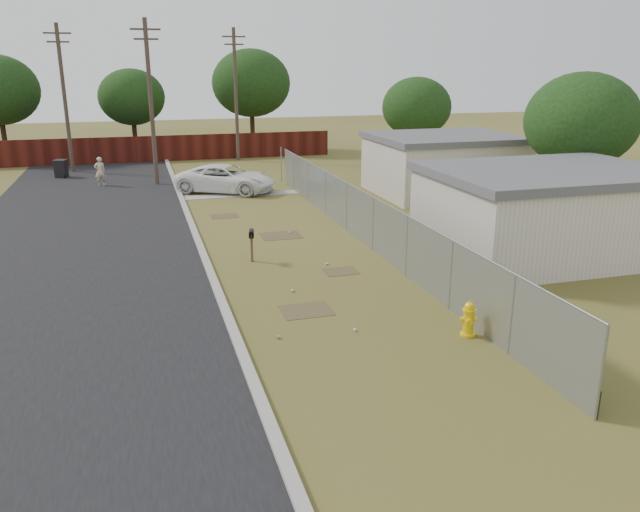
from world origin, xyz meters
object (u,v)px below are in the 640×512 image
object	(u,v)px
mailbox	(251,236)
trash_bin	(61,168)
fire_hydrant	(469,319)
pickup_truck	(226,179)
pedestrian	(100,171)

from	to	relation	value
mailbox	trash_bin	size ratio (longest dim) A/B	1.06
fire_hydrant	pickup_truck	distance (m)	20.58
pedestrian	trash_bin	world-z (taller)	pedestrian
mailbox	fire_hydrant	bearing A→B (deg)	-61.88
mailbox	trash_bin	distance (m)	21.55
pickup_truck	fire_hydrant	bearing A→B (deg)	-141.22
mailbox	trash_bin	xyz separation A→B (m)	(-8.06, 19.99, -0.35)
fire_hydrant	pedestrian	bearing A→B (deg)	111.98
pickup_truck	pedestrian	bearing A→B (deg)	89.40
pickup_truck	pedestrian	size ratio (longest dim) A/B	3.22
fire_hydrant	pedestrian	world-z (taller)	pedestrian
mailbox	pedestrian	size ratio (longest dim) A/B	0.70
mailbox	pedestrian	world-z (taller)	pedestrian
mailbox	pickup_truck	xyz separation A→B (m)	(0.92, 12.61, -0.17)
mailbox	pickup_truck	distance (m)	12.64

